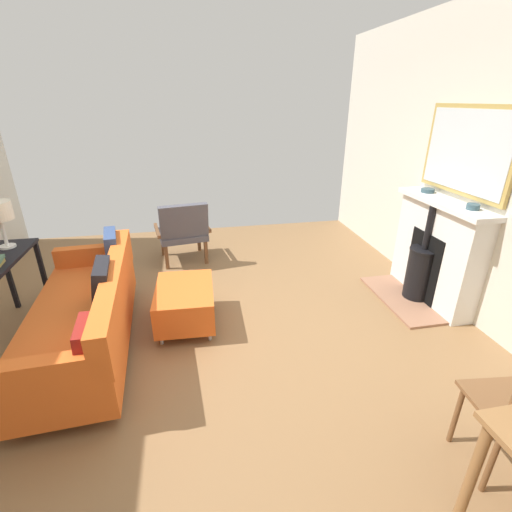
{
  "coord_description": "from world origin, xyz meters",
  "views": [
    {
      "loc": [
        0.07,
        2.79,
        2.02
      ],
      "look_at": [
        -0.46,
        0.0,
        0.78
      ],
      "focal_mm": 25.26,
      "sensor_mm": 36.0,
      "label": 1
    }
  ],
  "objects": [
    {
      "name": "mirror_over_mantel",
      "position": [
        -2.53,
        -0.27,
        1.57
      ],
      "size": [
        0.04,
        1.13,
        0.82
      ],
      "color": "tan"
    },
    {
      "name": "mantel_bowl_far",
      "position": [
        -2.44,
        0.07,
        1.13
      ],
      "size": [
        0.11,
        0.11,
        0.05
      ],
      "color": "#334C56",
      "rests_on": "fireplace"
    },
    {
      "name": "armchair_accent",
      "position": [
        0.17,
        -1.73,
        0.46
      ],
      "size": [
        0.75,
        0.68,
        0.84
      ],
      "color": "brown",
      "rests_on": "ground"
    },
    {
      "name": "ottoman",
      "position": [
        0.18,
        -0.26,
        0.24
      ],
      "size": [
        0.57,
        0.77,
        0.39
      ],
      "color": "#B2B2B7",
      "rests_on": "ground"
    },
    {
      "name": "ground_plane",
      "position": [
        0.0,
        0.0,
        -0.0
      ],
      "size": [
        5.25,
        6.07,
        0.01
      ],
      "primitive_type": "cube",
      "color": "olive"
    },
    {
      "name": "sofa",
      "position": [
        0.99,
        -0.05,
        0.34
      ],
      "size": [
        0.89,
        2.0,
        0.81
      ],
      "color": "#B2B2B7",
      "rests_on": "ground"
    },
    {
      "name": "mantel_bowl_near",
      "position": [
        -2.44,
        -0.59,
        1.13
      ],
      "size": [
        0.14,
        0.14,
        0.04
      ],
      "color": "#334C56",
      "rests_on": "fireplace"
    },
    {
      "name": "fireplace",
      "position": [
        -2.41,
        -0.27,
        0.5
      ],
      "size": [
        0.66,
        1.2,
        1.1
      ],
      "color": "#93664C",
      "rests_on": "ground"
    },
    {
      "name": "wall_left",
      "position": [
        -2.62,
        0.0,
        1.44
      ],
      "size": [
        0.12,
        6.07,
        2.89
      ],
      "primitive_type": "cube",
      "color": "silver",
      "rests_on": "ground"
    }
  ]
}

